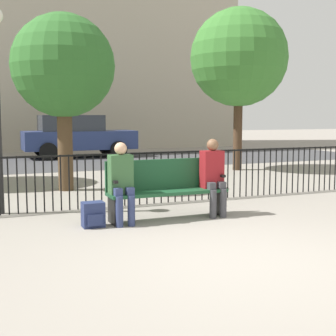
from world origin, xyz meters
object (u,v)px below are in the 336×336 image
seated_person_0 (122,179)px  backpack (93,215)px  park_bench (166,187)px  seated_person_1 (213,174)px  parked_car_0 (77,135)px  tree_2 (63,67)px  tree_1 (239,58)px

seated_person_0 → backpack: 0.66m
park_bench → seated_person_1: size_ratio=1.52×
parked_car_0 → tree_2: bearing=-103.3°
tree_2 → parked_car_0: bearing=76.7°
backpack → parked_car_0: bearing=79.5°
parked_car_0 → park_bench: bearing=-94.7°
tree_1 → parked_car_0: 7.35m
seated_person_1 → tree_2: size_ratio=0.33×
backpack → tree_1: tree_1 is taller
tree_1 → tree_2: size_ratio=1.26×
seated_person_0 → tree_1: 7.90m
park_bench → tree_1: size_ratio=0.40×
seated_person_0 → tree_2: tree_2 is taller
park_bench → backpack: (-1.20, -0.15, -0.32)m
park_bench → seated_person_1: 0.79m
backpack → tree_2: 4.29m
seated_person_1 → parked_car_0: (0.16, 11.35, 0.16)m
backpack → parked_car_0: 11.58m
park_bench → tree_2: tree_2 is taller
seated_person_0 → parked_car_0: (1.68, 11.35, 0.17)m
tree_1 → backpack: bearing=-136.3°
backpack → seated_person_1: bearing=0.5°
seated_person_1 → parked_car_0: 11.35m
backpack → tree_2: tree_2 is taller
park_bench → tree_1: 7.39m
park_bench → seated_person_1: seated_person_1 is taller
park_bench → parked_car_0: bearing=85.3°
seated_person_0 → seated_person_1: (1.52, 0.00, 0.01)m
seated_person_0 → parked_car_0: bearing=81.6°
seated_person_0 → tree_2: (-0.18, 3.51, 1.94)m
tree_2 → seated_person_0: bearing=-87.0°
tree_2 → seated_person_1: bearing=-64.1°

